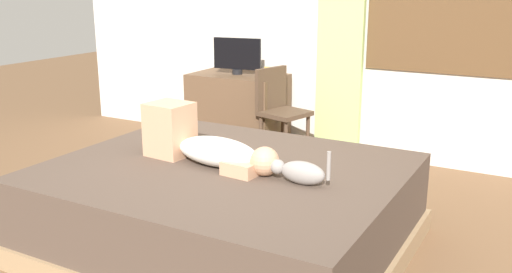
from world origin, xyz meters
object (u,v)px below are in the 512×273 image
Objects in this scene: chair_by_desk at (279,107)px; person_lying at (205,145)px; bed at (226,208)px; tv_monitor at (237,55)px; cat at (300,172)px; cup at (267,71)px; desk at (238,111)px.

person_lying is at bearing -78.03° from chair_by_desk.
tv_monitor reaches higher than bed.
cup reaches higher than cat.
tv_monitor is (-0.92, 1.93, 0.27)m from person_lying.
person_lying reaches higher than desk.
chair_by_desk is at bearing -18.76° from desk.
desk is at bearing 118.83° from bed.
person_lying is 1.79m from chair_by_desk.
desk is at bearing 0.00° from tv_monitor.
chair_by_desk is at bearing -45.46° from cup.
chair_by_desk is (-0.52, 1.75, 0.24)m from bed.
bed is at bearing -68.84° from cup.
cat is 4.48× the size of cup.
cup reaches higher than desk.
desk is 0.55m from tv_monitor.
chair_by_desk is at bearing 106.55° from bed.
desk is at bearing 161.24° from chair_by_desk.
bed is 26.59× the size of cup.
cat is 0.42× the size of chair_by_desk.
person_lying is at bearing -64.55° from tv_monitor.
desk is at bearing 128.48° from cat.
tv_monitor is at bearing 118.93° from bed.
person_lying is 2.11m from cup.
person_lying is 1.10× the size of chair_by_desk.
bed is at bearing -0.41° from person_lying.
cat is at bearing -51.52° from desk.
cup is (-0.78, 2.01, 0.51)m from bed.
cat is 2.08m from chair_by_desk.
desk is (-0.91, 1.93, -0.28)m from person_lying.
tv_monitor is at bearing 115.45° from person_lying.
cat is 2.55m from desk.
bed is 2.25× the size of person_lying.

